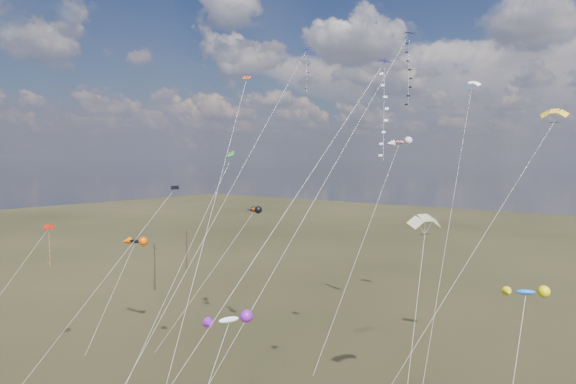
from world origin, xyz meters
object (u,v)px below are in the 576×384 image
Objects in this scene: diamond_black_high at (396,89)px; novelty_black_orange at (135,241)px; utility_pole_near at (155,266)px; parafoil_yellow at (553,113)px; utility_pole_far at (187,249)px.

novelty_black_orange is (-34.81, -1.58, -16.33)m from diamond_black_high.
utility_pole_near is 65.01m from parafoil_yellow.
novelty_black_orange is (16.23, -15.45, 7.96)m from utility_pole_near.
parafoil_yellow is (9.89, 11.72, -1.74)m from diamond_black_high.
diamond_black_high is at bearing 2.60° from novelty_black_orange.
parafoil_yellow is at bearing 16.57° from novelty_black_orange.
novelty_black_orange is at bearing -50.55° from utility_pole_far.
parafoil_yellow is 2.16× the size of novelty_black_orange.
utility_pole_near is 58.21m from diamond_black_high.
diamond_black_high is 15.43m from parafoil_yellow.
novelty_black_orange is at bearing -163.43° from parafoil_yellow.
utility_pole_far is at bearing 154.73° from diamond_black_high.
diamond_black_high is at bearing -25.27° from utility_pole_far.
parafoil_yellow is (60.94, -2.15, 22.55)m from utility_pole_near.
novelty_black_orange is (-44.71, -13.30, -14.59)m from parafoil_yellow.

